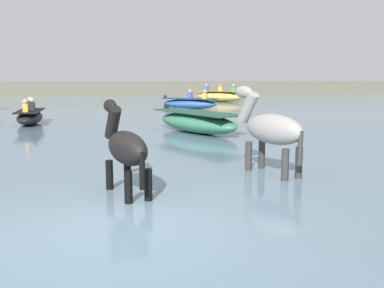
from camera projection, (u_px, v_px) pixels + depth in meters
The scene contains 9 objects.
ground_plane at pixel (115, 260), 5.84m from camera, with size 120.00×120.00×0.00m, color gray.
water_surface at pixel (135, 137), 15.63m from camera, with size 90.00×90.00×0.42m, color slate.
horse_lead_grey at pixel (271, 131), 8.88m from camera, with size 1.22×1.90×2.15m.
horse_trailing_black at pixel (126, 150), 7.38m from camera, with size 0.97×1.77×1.96m.
boat_distant_west at pixel (30, 117), 17.56m from camera, with size 1.19×2.75×1.02m.
boat_far_inshore at pixel (197, 122), 15.09m from camera, with size 3.01×3.94×0.84m.
boat_near_port at pixel (220, 96), 31.31m from camera, with size 3.71×2.89×1.22m.
boat_near_starboard at pixel (190, 103), 24.86m from camera, with size 3.24×2.23×1.07m.
far_shoreline at pixel (142, 91), 40.91m from camera, with size 80.00×2.40×1.61m, color #605B4C.
Camera 1 is at (0.44, -5.60, 2.42)m, focal length 41.93 mm.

